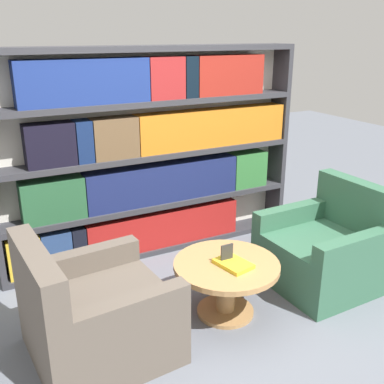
% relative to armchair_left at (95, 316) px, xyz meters
% --- Properties ---
extents(ground_plane, '(14.00, 14.00, 0.00)m').
position_rel_armchair_left_xyz_m(ground_plane, '(0.96, -0.07, -0.29)').
color(ground_plane, slate).
extents(bookshelf, '(2.87, 0.30, 1.91)m').
position_rel_armchair_left_xyz_m(bookshelf, '(0.94, 1.25, 0.66)').
color(bookshelf, silver).
rests_on(bookshelf, ground_plane).
extents(armchair_left, '(0.93, 0.90, 0.84)m').
position_rel_armchair_left_xyz_m(armchair_left, '(0.00, 0.00, 0.00)').
color(armchair_left, brown).
rests_on(armchair_left, ground_plane).
extents(armchair_right, '(0.89, 0.86, 0.84)m').
position_rel_armchair_left_xyz_m(armchair_right, '(1.99, 0.00, 0.00)').
color(armchair_right, '#336047').
rests_on(armchair_right, ground_plane).
extents(coffee_table, '(0.78, 0.78, 0.43)m').
position_rel_armchair_left_xyz_m(coffee_table, '(0.99, -0.01, 0.02)').
color(coffee_table, '#AD7F4C').
rests_on(coffee_table, ground_plane).
extents(table_sign, '(0.10, 0.06, 0.15)m').
position_rel_armchair_left_xyz_m(table_sign, '(0.99, -0.01, 0.20)').
color(table_sign, black).
rests_on(table_sign, coffee_table).
extents(stray_book, '(0.23, 0.29, 0.03)m').
position_rel_armchair_left_xyz_m(stray_book, '(1.01, -0.06, 0.15)').
color(stray_book, gold).
rests_on(stray_book, coffee_table).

